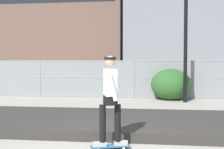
# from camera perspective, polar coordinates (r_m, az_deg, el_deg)

# --- Properties ---
(gravel_berm) EXTENTS (11.26, 3.30, 0.24)m
(gravel_berm) POSITION_cam_1_polar(r_m,az_deg,el_deg) (8.17, 2.01, -9.23)
(gravel_berm) COLOR #33302D
(gravel_berm) RESTS_ON ground_plane
(skateboard) EXTENTS (0.82, 0.43, 0.07)m
(skateboard) POSITION_cam_1_polar(r_m,az_deg,el_deg) (6.16, -0.36, -13.74)
(skateboard) COLOR #2D608C
(skateboard) RESTS_ON ground_plane
(skater) EXTENTS (0.72, 0.62, 1.82)m
(skater) POSITION_cam_1_polar(r_m,az_deg,el_deg) (5.95, -0.36, -3.91)
(skater) COLOR #B2ADA8
(skater) RESTS_ON skateboard
(chain_fence) EXTENTS (19.19, 0.06, 1.85)m
(chain_fence) POSITION_cam_1_polar(r_m,az_deg,el_deg) (14.42, 4.28, -0.92)
(chain_fence) COLOR gray
(chain_fence) RESTS_ON ground_plane
(parked_car_near) EXTENTS (4.49, 2.12, 1.66)m
(parked_car_near) POSITION_cam_1_polar(r_m,az_deg,el_deg) (18.57, -3.26, -0.46)
(parked_car_near) COLOR navy
(parked_car_near) RESTS_ON ground_plane
(library_building) EXTENTS (20.13, 12.14, 19.76)m
(library_building) POSITION_cam_1_polar(r_m,az_deg,el_deg) (53.28, -8.80, 11.15)
(library_building) COLOR brown
(library_building) RESTS_ON ground_plane
(office_block) EXTENTS (18.88, 14.13, 21.58)m
(office_block) POSITION_cam_1_polar(r_m,az_deg,el_deg) (49.04, 14.21, 12.95)
(office_block) COLOR slate
(office_block) RESTS_ON ground_plane
(shrub_left) EXTENTS (1.88, 1.53, 1.45)m
(shrub_left) POSITION_cam_1_polar(r_m,az_deg,el_deg) (14.03, 11.35, -1.90)
(shrub_left) COLOR #2D5B28
(shrub_left) RESTS_ON ground_plane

